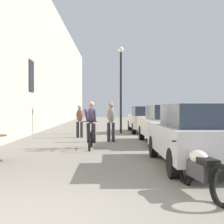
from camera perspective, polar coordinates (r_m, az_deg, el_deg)
ground_plane at (r=4.68m, az=-12.98°, el=-17.91°), size 88.00×88.00×0.00m
building_facade_left at (r=19.10m, az=-14.17°, el=10.31°), size 0.54×68.00×9.28m
cyclist_on_bicycle at (r=11.97m, az=-3.63°, el=-2.45°), size 0.52×1.76×1.74m
pedestrian_near at (r=14.31m, az=-0.18°, el=-1.32°), size 0.36×0.26×1.69m
pedestrian_mid at (r=16.31m, az=-5.59°, el=-1.23°), size 0.38×0.30×1.61m
street_lamp at (r=18.80m, az=1.53°, el=5.77°), size 0.32×0.32×4.90m
parked_car_nearest at (r=8.60m, az=14.22°, el=-3.74°), size 1.90×4.44×1.57m
parked_car_second at (r=13.74m, az=9.41°, el=-2.00°), size 1.98×4.48×1.58m
parked_car_third at (r=19.67m, az=5.78°, el=-1.19°), size 1.87×4.34×1.53m
parked_motorcycle at (r=6.02m, az=15.11°, el=-9.68°), size 0.62×2.14×0.92m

